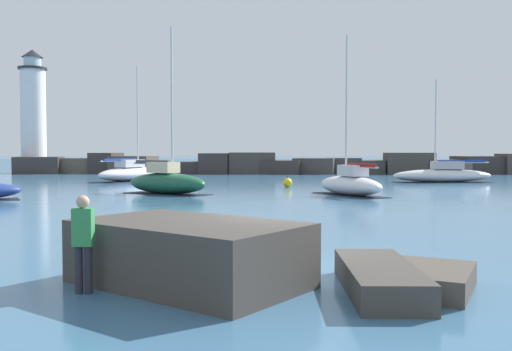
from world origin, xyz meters
name	(u,v)px	position (x,y,z in m)	size (l,w,h in m)	color
ground_plane	(287,269)	(0.00, 0.00, 0.00)	(600.00, 600.00, 0.00)	#3D6B8E
open_sea_beyond	(278,163)	(0.00, 112.65, 0.00)	(400.00, 116.00, 0.01)	#2D5B7F
breakwater_jetty	(295,165)	(1.90, 52.82, 0.99)	(64.58, 6.70, 2.41)	#383330
lighthouse	(33,120)	(-28.56, 53.20, 6.24)	(3.82, 3.82, 14.32)	gray
foreground_rocks	(289,256)	(0.02, -1.09, 0.51)	(14.53, 7.74, 1.23)	brown
sailboat_moored_1	(167,182)	(-6.83, 21.58, 0.74)	(5.97, 4.75, 9.89)	#195138
sailboat_moored_2	(443,175)	(13.49, 35.11, 0.64)	(8.44, 2.75, 8.45)	silver
sailboat_moored_4	(350,184)	(4.07, 20.96, 0.68)	(4.28, 5.80, 9.35)	white
sailboat_moored_5	(133,173)	(-12.56, 36.11, 0.69)	(5.82, 8.08, 9.91)	white
mooring_buoy_orange_near	(288,183)	(0.56, 28.27, 0.33)	(0.66, 0.66, 0.86)	yellow
person_on_rocks	(83,238)	(-3.72, -2.25, 1.01)	(0.36, 0.23, 1.79)	#282833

